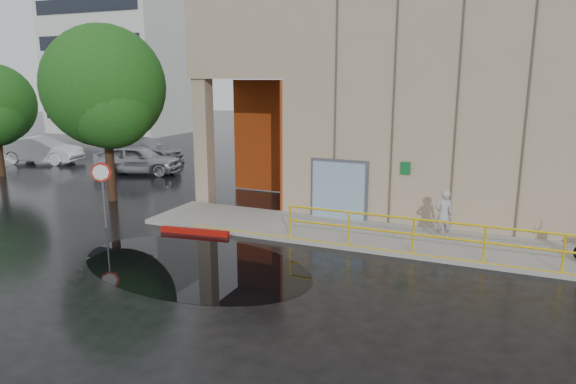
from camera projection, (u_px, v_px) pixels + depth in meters
name	position (u px, v px, depth m)	size (l,w,h in m)	color
ground	(260.00, 279.00, 13.13)	(120.00, 120.00, 0.00)	black
sidewalk	(443.00, 244.00, 15.63)	(20.00, 3.00, 0.15)	gray
building	(499.00, 99.00, 20.13)	(20.00, 10.17, 8.00)	tan
guardrail	(448.00, 239.00, 14.19)	(9.56, 0.06, 1.03)	yellow
distant_building	(120.00, 50.00, 47.32)	(12.00, 8.08, 15.00)	silver
person	(443.00, 215.00, 15.74)	(0.57, 0.37, 1.56)	#A5A5AA
stop_sign	(102.00, 180.00, 17.25)	(0.52, 0.51, 2.28)	slate
red_curb	(195.00, 232.00, 16.88)	(2.40, 0.18, 0.18)	#990F08
puddle	(194.00, 265.00, 14.13)	(7.12, 4.38, 0.01)	black
car_a	(138.00, 159.00, 27.39)	(1.83, 4.56, 1.55)	#B9BAC0
car_b	(42.00, 150.00, 30.78)	(1.66, 4.77, 1.57)	silver
car_c	(145.00, 149.00, 31.68)	(2.02, 4.97, 1.44)	#9EA0A5
tree_near	(106.00, 91.00, 20.42)	(4.88, 4.88, 7.14)	black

